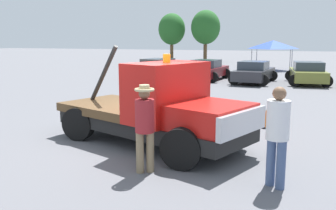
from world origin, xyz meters
TOP-DOWN VIEW (x-y plane):
  - ground_plane at (0.00, 0.00)m, footprint 160.00×160.00m
  - tow_truck at (0.30, -0.11)m, footprint 5.67×3.62m
  - person_near_truck at (3.27, -1.79)m, footprint 0.41×0.41m
  - person_at_hood at (0.75, -1.94)m, footprint 0.40×0.40m
  - parked_car_orange at (-6.03, 15.42)m, footprint 2.84×5.03m
  - parked_car_maroon at (-2.60, 15.34)m, footprint 2.54×4.30m
  - parked_car_charcoal at (0.52, 14.75)m, footprint 2.59×4.51m
  - parked_car_olive at (3.61, 15.38)m, footprint 2.76×4.58m
  - canopy_tent_blue at (0.61, 25.04)m, footprint 3.16×3.16m
  - tree_left at (-11.90, 33.77)m, footprint 3.17×3.17m
  - tree_center at (-7.70, 33.50)m, footprint 3.31×3.31m
  - traffic_cone at (2.58, 2.92)m, footprint 0.40×0.40m

SIDE VIEW (x-z plane):
  - ground_plane at x=0.00m, z-range 0.00..0.00m
  - traffic_cone at x=2.58m, z-range -0.02..0.53m
  - parked_car_maroon at x=-2.60m, z-range -0.02..1.32m
  - parked_car_charcoal at x=0.52m, z-range -0.02..1.32m
  - parked_car_olive at x=3.61m, z-range -0.02..1.32m
  - parked_car_orange at x=-6.03m, z-range -0.02..1.32m
  - tow_truck at x=0.30m, z-range -0.35..2.17m
  - person_at_hood at x=0.75m, z-range 0.16..1.95m
  - person_near_truck at x=3.27m, z-range 0.14..1.99m
  - canopy_tent_blue at x=0.61m, z-range 0.91..3.46m
  - tree_left at x=-11.90m, z-range 0.97..6.62m
  - tree_center at x=-7.70m, z-range 1.01..6.92m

